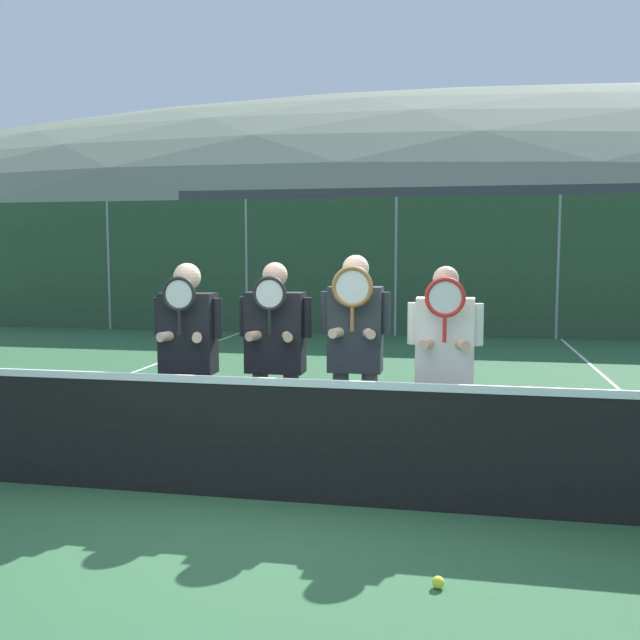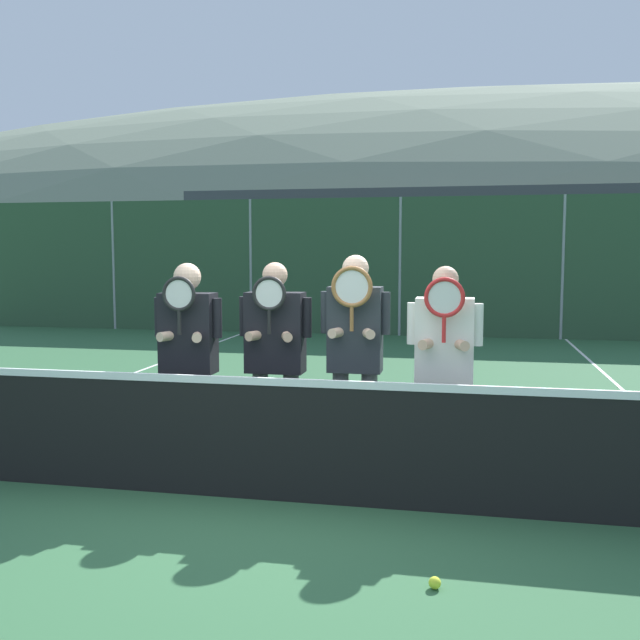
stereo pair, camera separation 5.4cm
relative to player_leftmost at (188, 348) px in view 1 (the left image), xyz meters
name	(u,v)px [view 1 (the left image)]	position (x,y,z in m)	size (l,w,h in m)	color
ground_plane	(268,500)	(0.82, -0.53, -1.04)	(120.00, 120.00, 0.00)	#2D5B38
hill_distant	(444,272)	(0.82, 60.54, -1.04)	(142.80, 79.33, 27.77)	slate
clubhouse_building	(479,252)	(2.75, 16.97, 0.77)	(17.21, 5.50, 3.58)	tan
fence_back	(396,267)	(0.82, 10.05, 0.46)	(20.31, 0.06, 3.00)	gray
tennis_net	(267,437)	(0.82, -0.53, -0.57)	(9.37, 0.09, 1.02)	gray
court_line_left_sideline	(61,399)	(-2.67, 2.47, -1.04)	(0.05, 16.00, 0.01)	white
player_leftmost	(188,348)	(0.00, 0.00, 0.00)	(0.58, 0.34, 1.74)	white
player_center_left	(275,349)	(0.70, 0.15, -0.01)	(0.61, 0.34, 1.75)	#56565B
player_center_right	(355,347)	(1.37, 0.14, 0.03)	(0.56, 0.34, 1.81)	#56565B
player_rightmost	(444,359)	(2.08, 0.01, -0.03)	(0.57, 0.34, 1.72)	white
car_far_left	(155,287)	(-5.91, 12.57, -0.17)	(4.39, 1.92, 1.70)	navy
car_left_of_center	(352,289)	(-0.54, 12.64, -0.17)	(4.79, 1.96, 1.69)	slate
car_center	(567,288)	(4.78, 12.94, -0.11)	(4.29, 1.99, 1.83)	#285638
tennis_ball_on_court	(438,582)	(2.10, -1.69, -1.01)	(0.07, 0.07, 0.07)	#CCDB33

